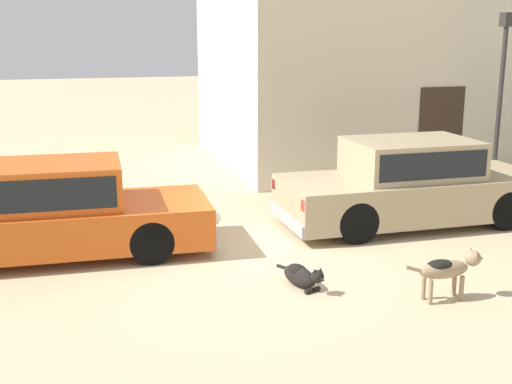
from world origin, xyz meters
TOP-DOWN VIEW (x-y plane):
  - ground_plane at (0.00, 0.00)m, footprint 80.00×80.00m
  - parked_sedan_nearest at (-2.83, 0.77)m, footprint 4.85×1.90m
  - parked_sedan_second at (3.16, 0.77)m, footprint 4.73×1.79m
  - stray_dog_spotted at (0.31, -1.50)m, footprint 0.42×0.92m
  - stray_dog_tan at (1.93, -2.39)m, footprint 1.10×0.23m
  - street_lamp at (6.32, 2.82)m, footprint 0.22×0.22m

SIDE VIEW (x-z plane):
  - ground_plane at x=0.00m, z-range 0.00..0.00m
  - stray_dog_spotted at x=0.31m, z-range -0.02..0.35m
  - stray_dog_tan at x=1.93m, z-range 0.09..0.74m
  - parked_sedan_nearest at x=-2.83m, z-range -0.01..1.40m
  - parked_sedan_second at x=3.16m, z-range -0.01..1.47m
  - street_lamp at x=6.32m, z-range 0.53..4.19m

